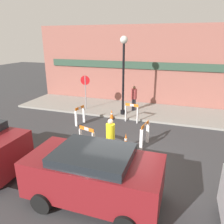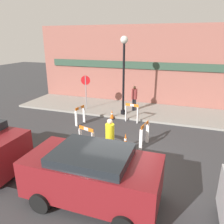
{
  "view_description": "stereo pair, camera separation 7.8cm",
  "coord_description": "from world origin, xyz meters",
  "views": [
    {
      "loc": [
        1.93,
        -7.28,
        4.6
      ],
      "look_at": [
        -1.46,
        2.79,
        1.0
      ],
      "focal_mm": 35.0,
      "sensor_mm": 36.0,
      "label": 1
    },
    {
      "loc": [
        2.0,
        -7.26,
        4.6
      ],
      "look_at": [
        -1.46,
        2.79,
        1.0
      ],
      "focal_mm": 35.0,
      "sensor_mm": 36.0,
      "label": 2
    }
  ],
  "objects": [
    {
      "name": "ground_plane",
      "position": [
        0.0,
        0.0,
        0.0
      ],
      "size": [
        60.0,
        60.0,
        0.0
      ],
      "primitive_type": "plane",
      "color": "#38383A"
    },
    {
      "name": "sidewalk_slab",
      "position": [
        0.0,
        6.28,
        0.06
      ],
      "size": [
        18.0,
        3.56,
        0.12
      ],
      "color": "gray",
      "rests_on": "ground_plane"
    },
    {
      "name": "traffic_cone_2",
      "position": [
        -0.26,
        1.12,
        0.34
      ],
      "size": [
        0.3,
        0.3,
        0.7
      ],
      "color": "black",
      "rests_on": "ground_plane"
    },
    {
      "name": "barricade_1",
      "position": [
        -0.76,
        4.25,
        0.58
      ],
      "size": [
        0.79,
        0.25,
        1.1
      ],
      "rotation": [
        0.0,
        0.0,
        9.27
      ],
      "color": "white",
      "rests_on": "ground_plane"
    },
    {
      "name": "person_worker",
      "position": [
        -0.53,
        -0.16,
        0.96
      ],
      "size": [
        0.43,
        0.43,
        1.78
      ],
      "rotation": [
        0.0,
        0.0,
        1.93
      ],
      "color": "#33333D",
      "rests_on": "ground_plane"
    },
    {
      "name": "person_pedestrian",
      "position": [
        -1.08,
        6.09,
        0.97
      ],
      "size": [
        0.48,
        0.48,
        1.61
      ],
      "rotation": [
        0.0,
        0.0,
        2.77
      ],
      "color": "#33333D",
      "rests_on": "sidewalk_slab"
    },
    {
      "name": "streetlamp_post",
      "position": [
        -1.53,
        5.09,
        3.11
      ],
      "size": [
        0.44,
        0.44,
        4.62
      ],
      "color": "black",
      "rests_on": "sidewalk_slab"
    },
    {
      "name": "traffic_cone_1",
      "position": [
        -2.36,
        -0.03,
        0.22
      ],
      "size": [
        0.3,
        0.3,
        0.46
      ],
      "color": "black",
      "rests_on": "ground_plane"
    },
    {
      "name": "barricade_2",
      "position": [
        -3.41,
        3.0,
        0.55
      ],
      "size": [
        0.28,
        0.76,
        1.03
      ],
      "rotation": [
        0.0,
        0.0,
        10.79
      ],
      "color": "white",
      "rests_on": "ground_plane"
    },
    {
      "name": "traffic_cone_0",
      "position": [
        -2.01,
        4.4,
        0.27
      ],
      "size": [
        0.3,
        0.3,
        0.56
      ],
      "color": "black",
      "rests_on": "ground_plane"
    },
    {
      "name": "parked_car_1",
      "position": [
        -0.27,
        -2.37,
        0.94
      ],
      "size": [
        3.85,
        2.0,
        1.66
      ],
      "color": "maroon",
      "rests_on": "ground_plane"
    },
    {
      "name": "barricade_0",
      "position": [
        0.49,
        1.54,
        0.59
      ],
      "size": [
        0.28,
        0.88,
        1.09
      ],
      "rotation": [
        0.0,
        0.0,
        7.68
      ],
      "color": "white",
      "rests_on": "ground_plane"
    },
    {
      "name": "barricade_3",
      "position": [
        -1.7,
        0.22,
        0.6
      ],
      "size": [
        0.77,
        0.35,
        1.14
      ],
      "rotation": [
        0.0,
        0.0,
        12.27
      ],
      "color": "white",
      "rests_on": "ground_plane"
    },
    {
      "name": "storefront_facade",
      "position": [
        0.0,
        8.13,
        2.75
      ],
      "size": [
        18.0,
        0.22,
        5.5
      ],
      "color": "#93564C",
      "rests_on": "ground_plane"
    },
    {
      "name": "stop_sign",
      "position": [
        -4.14,
        5.35,
        1.61
      ],
      "size": [
        0.59,
        0.14,
        2.21
      ],
      "rotation": [
        0.0,
        0.0,
        3.34
      ],
      "color": "gray",
      "rests_on": "sidewalk_slab"
    }
  ]
}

